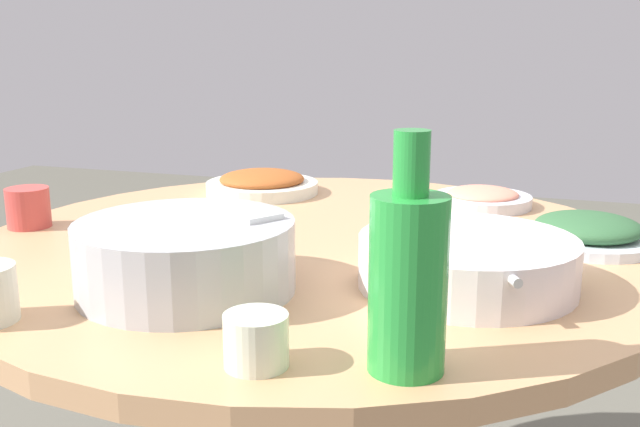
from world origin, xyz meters
TOP-DOWN VIEW (x-y plane):
  - round_dining_table at (0.00, 0.00)m, footprint 1.15×1.15m
  - rice_bowl at (0.08, 0.30)m, footprint 0.29×0.29m
  - soup_bowl at (-0.28, 0.16)m, footprint 0.30×0.30m
  - dish_stirfry at (0.23, -0.33)m, footprint 0.25×0.25m
  - dish_greens at (-0.44, -0.11)m, footprint 0.22×0.22m
  - dish_shrimp at (-0.24, -0.35)m, footprint 0.20×0.20m
  - green_bottle at (-0.25, 0.44)m, footprint 0.08×0.08m
  - tea_cup_near at (0.52, 0.08)m, footprint 0.08×0.08m
  - tea_cup_side at (-0.10, 0.48)m, footprint 0.07×0.07m

SIDE VIEW (x-z plane):
  - round_dining_table at x=0.00m, z-range 0.20..0.92m
  - dish_shrimp at x=-0.24m, z-range 0.72..0.76m
  - dish_greens at x=-0.44m, z-range 0.72..0.77m
  - dish_stirfry at x=0.23m, z-range 0.72..0.77m
  - tea_cup_side at x=-0.10m, z-range 0.72..0.78m
  - soup_bowl at x=-0.28m, z-range 0.72..0.79m
  - tea_cup_near at x=0.52m, z-range 0.72..0.79m
  - rice_bowl at x=0.08m, z-range 0.72..0.82m
  - green_bottle at x=-0.25m, z-range 0.70..0.94m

